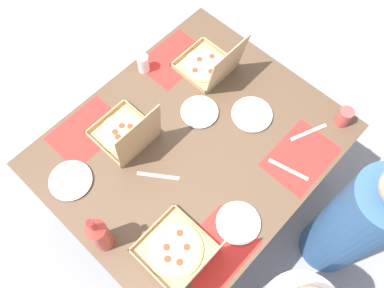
{
  "coord_description": "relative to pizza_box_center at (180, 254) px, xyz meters",
  "views": [
    {
      "loc": [
        0.66,
        0.63,
        2.62
      ],
      "look_at": [
        0.0,
        0.0,
        0.76
      ],
      "focal_mm": 38.11,
      "sensor_mm": 36.0,
      "label": 1
    }
  ],
  "objects": [
    {
      "name": "placemat_near_left",
      "position": [
        -0.76,
        -0.79,
        -0.05
      ],
      "size": [
        0.36,
        0.26,
        0.0
      ],
      "primitive_type": "cube",
      "color": "red",
      "rests_on": "dining_table"
    },
    {
      "name": "plate_middle",
      "position": [
        0.11,
        -0.63,
        -0.04
      ],
      "size": [
        0.21,
        0.21,
        0.02
      ],
      "color": "white",
      "rests_on": "dining_table"
    },
    {
      "name": "placemat_far_left",
      "position": [
        -0.76,
        0.1,
        -0.05
      ],
      "size": [
        0.36,
        0.26,
        0.0
      ],
      "primitive_type": "cube",
      "color": "red",
      "rests_on": "dining_table"
    },
    {
      "name": "ground_plane",
      "position": [
        -0.44,
        -0.35,
        -0.81
      ],
      "size": [
        6.0,
        6.0,
        0.0
      ],
      "primitive_type": "plane",
      "color": "gray"
    },
    {
      "name": "plate_far_left",
      "position": [
        -0.78,
        -0.23,
        -0.04
      ],
      "size": [
        0.22,
        0.22,
        0.03
      ],
      "color": "white",
      "rests_on": "dining_table"
    },
    {
      "name": "cup_spare",
      "position": [
        -0.6,
        -0.86,
        0.0
      ],
      "size": [
        0.06,
        0.06,
        0.11
      ],
      "primitive_type": "cylinder",
      "color": "silver",
      "rests_on": "dining_table"
    },
    {
      "name": "dining_table",
      "position": [
        -0.44,
        -0.35,
        -0.15
      ],
      "size": [
        1.42,
        1.19,
        0.76
      ],
      "color": "#3F3328",
      "rests_on": "ground_plane"
    },
    {
      "name": "knife_by_near_right",
      "position": [
        -0.66,
        0.1,
        -0.05
      ],
      "size": [
        0.07,
        0.21,
        0.0
      ],
      "primitive_type": "cube",
      "rotation": [
        0.0,
        0.0,
        4.94
      ],
      "color": "#B7B7BC",
      "rests_on": "dining_table"
    },
    {
      "name": "soda_bottle",
      "position": [
        0.19,
        -0.29,
        0.08
      ],
      "size": [
        0.09,
        0.09,
        0.32
      ],
      "color": "#B2382D",
      "rests_on": "dining_table"
    },
    {
      "name": "plate_near_right",
      "position": [
        -0.29,
        0.09,
        -0.04
      ],
      "size": [
        0.21,
        0.21,
        0.02
      ],
      "color": "white",
      "rests_on": "dining_table"
    },
    {
      "name": "pizza_box_edge_far",
      "position": [
        -0.24,
        -0.61,
        -0.0
      ],
      "size": [
        0.27,
        0.3,
        0.31
      ],
      "color": "tan",
      "rests_on": "dining_table"
    },
    {
      "name": "pizza_box_corner_left",
      "position": [
        -0.84,
        -0.59,
        -0.0
      ],
      "size": [
        0.27,
        0.31,
        0.3
      ],
      "color": "tan",
      "rests_on": "dining_table"
    },
    {
      "name": "pizza_box_center",
      "position": [
        0.0,
        0.0,
        0.0
      ],
      "size": [
        0.29,
        0.32,
        0.33
      ],
      "color": "tan",
      "rests_on": "dining_table"
    },
    {
      "name": "placemat_near_right",
      "position": [
        -0.12,
        -0.79,
        -0.05
      ],
      "size": [
        0.36,
        0.26,
        0.0
      ],
      "primitive_type": "cube",
      "color": "red",
      "rests_on": "dining_table"
    },
    {
      "name": "placemat_far_right",
      "position": [
        -0.12,
        0.1,
        -0.05
      ],
      "size": [
        0.36,
        0.26,
        0.0
      ],
      "primitive_type": "cube",
      "color": "red",
      "rests_on": "dining_table"
    },
    {
      "name": "knife_by_far_right",
      "position": [
        -0.2,
        -0.35,
        -0.05
      ],
      "size": [
        0.14,
        0.18,
        0.0
      ],
      "primitive_type": "cube",
      "rotation": [
        0.0,
        0.0,
        2.19
      ],
      "color": "#B7B7BC",
      "rests_on": "dining_table"
    },
    {
      "name": "plate_near_left",
      "position": [
        -0.6,
        -0.44,
        -0.04
      ],
      "size": [
        0.2,
        0.2,
        0.02
      ],
      "color": "white",
      "rests_on": "dining_table"
    },
    {
      "name": "cup_clear_right",
      "position": [
        -1.07,
        0.13,
        0.0
      ],
      "size": [
        0.07,
        0.07,
        0.11
      ],
      "primitive_type": "cylinder",
      "color": "#BF4742",
      "rests_on": "dining_table"
    },
    {
      "name": "diner_left_seat",
      "position": [
        -0.76,
        0.51,
        -0.28
      ],
      "size": [
        0.32,
        0.32,
        1.18
      ],
      "color": "#33598C",
      "rests_on": "ground_plane"
    },
    {
      "name": "knife_by_far_left",
      "position": [
        -0.9,
        0.05,
        -0.05
      ],
      "size": [
        0.2,
        0.1,
        0.0
      ],
      "primitive_type": "cube",
      "rotation": [
        0.0,
        0.0,
        5.89
      ],
      "color": "#B7B7BC",
      "rests_on": "dining_table"
    }
  ]
}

